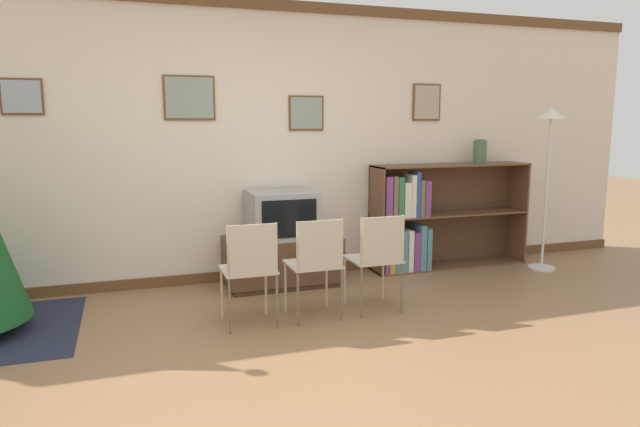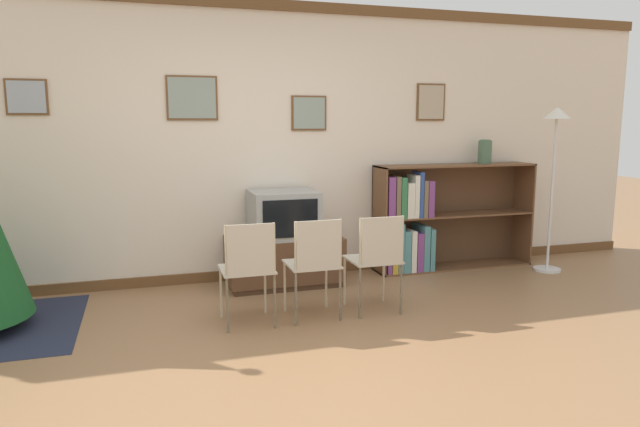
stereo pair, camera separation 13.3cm
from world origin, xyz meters
name	(u,v)px [view 2 (the right image)]	position (x,y,z in m)	size (l,w,h in m)	color
ground_plane	(317,364)	(0.00, 0.00, 0.00)	(24.00, 24.00, 0.00)	#936B47
wall_back	(251,143)	(0.00, 2.21, 1.35)	(8.95, 0.11, 2.70)	silver
tv_console	(284,261)	(0.23, 1.86, 0.24)	(1.08, 0.56, 0.47)	#412A1A
television	(284,214)	(0.23, 1.86, 0.69)	(0.62, 0.55, 0.45)	#9E9E99
folding_chair_left	(249,267)	(-0.29, 0.82, 0.47)	(0.40, 0.40, 0.82)	#BCB29E
folding_chair_center	(315,262)	(0.23, 0.82, 0.47)	(0.40, 0.40, 0.82)	#BCB29E
folding_chair_right	(377,257)	(0.76, 0.82, 0.47)	(0.40, 0.40, 0.82)	#BCB29E
bookshelf	(426,221)	(1.80, 1.96, 0.52)	(1.75, 0.36, 1.11)	brown
vase	(485,151)	(2.49, 1.99, 1.24)	(0.14, 0.14, 0.26)	#47664C
standing_lamp	(555,146)	(3.01, 1.53, 1.31)	(0.28, 0.28, 1.71)	silver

